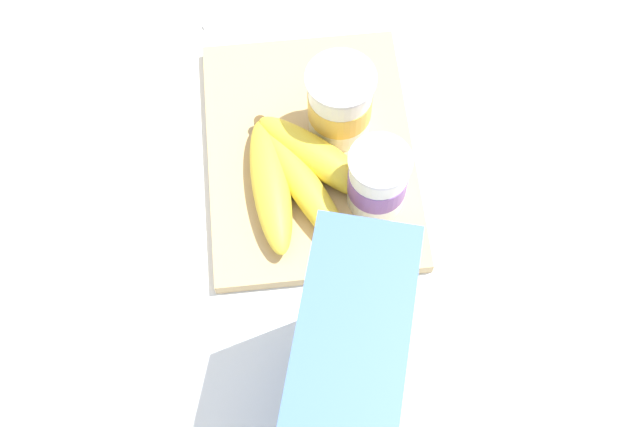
% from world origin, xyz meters
% --- Properties ---
extents(ground_plane, '(2.40, 2.40, 0.00)m').
position_xyz_m(ground_plane, '(0.00, 0.00, 0.00)').
color(ground_plane, white).
extents(cutting_board, '(0.31, 0.23, 0.02)m').
position_xyz_m(cutting_board, '(0.00, 0.00, 0.01)').
color(cutting_board, tan).
rests_on(cutting_board, ground_plane).
extents(cereal_box, '(0.22, 0.13, 0.25)m').
position_xyz_m(cereal_box, '(0.30, -0.00, 0.12)').
color(cereal_box, '#4770B7').
rests_on(cereal_box, ground_plane).
extents(yogurt_cup_front, '(0.07, 0.07, 0.09)m').
position_xyz_m(yogurt_cup_front, '(-0.03, 0.04, 0.06)').
color(yogurt_cup_front, white).
rests_on(yogurt_cup_front, cutting_board).
extents(yogurt_cup_back, '(0.06, 0.06, 0.09)m').
position_xyz_m(yogurt_cup_back, '(0.07, 0.06, 0.06)').
color(yogurt_cup_back, white).
rests_on(yogurt_cup_back, cutting_board).
extents(banana_bunch, '(0.19, 0.15, 0.04)m').
position_xyz_m(banana_bunch, '(0.04, -0.02, 0.03)').
color(banana_bunch, yellow).
rests_on(banana_bunch, cutting_board).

